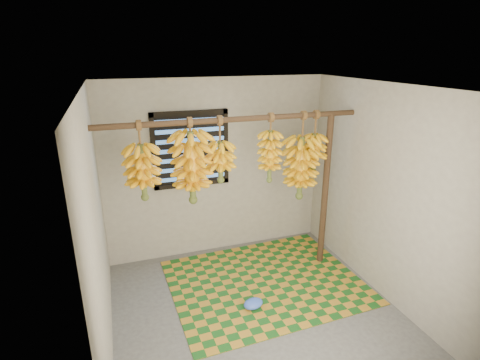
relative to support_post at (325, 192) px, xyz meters
name	(u,v)px	position (x,y,z in m)	size (l,w,h in m)	color
floor	(256,312)	(-1.20, -0.70, -1.00)	(3.00, 3.00, 0.01)	#4B4B4B
ceiling	(260,87)	(-1.20, -0.70, 1.40)	(3.00, 3.00, 0.01)	silver
wall_back	(217,169)	(-1.20, 0.80, 0.20)	(3.00, 0.01, 2.40)	gray
wall_left	(97,235)	(-2.71, -0.70, 0.20)	(0.01, 3.00, 2.40)	gray
wall_right	(384,194)	(0.30, -0.70, 0.20)	(0.01, 3.00, 2.40)	gray
window	(191,150)	(-1.55, 0.78, 0.50)	(1.00, 0.04, 1.00)	black
hanging_pole	(235,119)	(-1.20, 0.00, 1.00)	(0.06, 0.06, 3.00)	#432F1E
support_post	(325,192)	(0.00, 0.00, 0.00)	(0.08, 0.08, 2.00)	#432F1E
woven_mat	(265,281)	(-0.89, -0.21, -0.99)	(2.27, 1.81, 0.01)	#175019
plastic_bag	(253,304)	(-1.21, -0.63, -0.94)	(0.23, 0.17, 0.10)	blue
banana_bunch_a	(143,172)	(-2.23, 0.00, 0.50)	(0.37, 0.37, 0.85)	brown
banana_bunch_b	(192,168)	(-1.71, 0.00, 0.50)	(0.42, 0.42, 0.95)	brown
banana_bunch_c	(220,162)	(-1.38, 0.00, 0.54)	(0.33, 0.33, 0.75)	brown
banana_bunch_d	(270,156)	(-0.78, 0.00, 0.54)	(0.28, 0.28, 0.82)	brown
banana_bunch_e	(301,168)	(-0.37, 0.00, 0.36)	(0.41, 0.41, 1.07)	brown
banana_bunch_f	(314,152)	(-0.20, 0.00, 0.55)	(0.31, 0.31, 0.73)	brown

